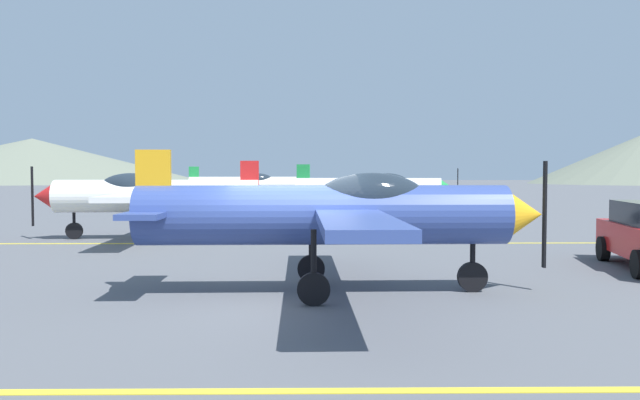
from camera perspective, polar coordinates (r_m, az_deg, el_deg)
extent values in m
plane|color=#54565B|center=(11.47, -2.82, -9.09)|extent=(400.00, 400.00, 0.00)
cube|color=yellow|center=(6.75, -4.43, -17.43)|extent=(80.00, 0.16, 0.01)
cube|color=yellow|center=(20.04, -1.90, -4.08)|extent=(80.00, 0.16, 0.01)
cylinder|color=#33478C|center=(11.68, 0.29, -1.41)|extent=(7.09, 1.30, 1.14)
cone|color=#F2A519|center=(12.45, 18.53, -1.30)|extent=(0.75, 0.99, 0.97)
cube|color=black|center=(12.60, 20.30, -1.28)|extent=(0.04, 0.13, 2.08)
ellipsoid|color=#1E2833|center=(11.73, 4.86, 0.28)|extent=(2.10, 0.98, 0.94)
cube|color=#33478C|center=(11.70, 2.32, -1.15)|extent=(1.34, 9.17, 0.17)
cube|color=#33478C|center=(11.99, -15.30, -1.15)|extent=(0.79, 2.72, 0.10)
cube|color=#F2A519|center=(11.97, -15.33, 1.58)|extent=(0.66, 0.14, 1.25)
cylinder|color=black|center=(12.21, 14.12, -4.59)|extent=(0.10, 0.10, 1.04)
cylinder|color=black|center=(12.28, 14.09, -7.01)|extent=(0.58, 0.14, 0.58)
cylinder|color=black|center=(10.60, -0.60, -5.58)|extent=(0.10, 0.10, 1.04)
cylinder|color=black|center=(10.69, -0.60, -8.35)|extent=(0.58, 0.14, 0.58)
cylinder|color=black|center=(12.87, -0.84, -4.15)|extent=(0.10, 0.10, 1.04)
cylinder|color=black|center=(12.94, -0.84, -6.45)|extent=(0.58, 0.14, 0.58)
cylinder|color=white|center=(22.20, -14.94, 0.36)|extent=(7.12, 1.51, 1.14)
cone|color=red|center=(23.28, -24.40, 0.32)|extent=(0.78, 1.01, 0.97)
cube|color=black|center=(23.43, -25.35, 0.32)|extent=(0.05, 0.13, 2.08)
ellipsoid|color=#1E2833|center=(22.39, -17.30, 1.23)|extent=(2.13, 1.04, 0.94)
cube|color=white|center=(22.28, -15.99, 0.49)|extent=(1.62, 9.20, 0.17)
cube|color=white|center=(21.80, -6.60, 0.53)|extent=(0.87, 2.74, 0.10)
cube|color=red|center=(21.79, -6.61, 2.03)|extent=(0.66, 0.16, 1.25)
cylinder|color=black|center=(22.98, -22.06, -1.40)|extent=(0.10, 0.10, 1.04)
cylinder|color=black|center=(23.02, -22.04, -2.70)|extent=(0.59, 0.15, 0.58)
cylinder|color=black|center=(23.32, -13.87, -1.23)|extent=(0.10, 0.10, 1.04)
cylinder|color=black|center=(23.36, -13.86, -2.51)|extent=(0.59, 0.15, 0.58)
cylinder|color=black|center=(21.07, -14.97, -1.64)|extent=(0.10, 0.10, 1.04)
cylinder|color=black|center=(21.12, -14.96, -3.05)|extent=(0.59, 0.15, 0.58)
cylinder|color=silver|center=(29.92, 4.50, 0.97)|extent=(7.16, 2.36, 1.14)
cone|color=#1E8C3F|center=(29.84, 11.98, 0.92)|extent=(0.89, 1.08, 0.97)
cube|color=black|center=(29.86, 12.77, 0.92)|extent=(0.06, 0.13, 2.08)
ellipsoid|color=#1E2833|center=(29.85, 6.29, 1.62)|extent=(2.21, 1.28, 0.94)
cube|color=silver|center=(29.89, 5.29, 1.07)|extent=(2.72, 9.21, 0.17)
cube|color=silver|center=(30.36, -1.58, 1.10)|extent=(1.19, 2.79, 0.10)
cube|color=#1E8C3F|center=(30.35, -1.58, 2.18)|extent=(0.67, 0.24, 1.25)
cylinder|color=black|center=(29.84, 10.07, -0.39)|extent=(0.10, 0.10, 1.04)
cylinder|color=black|center=(29.87, 10.06, -1.40)|extent=(0.60, 0.22, 0.58)
cylinder|color=black|center=(28.83, 3.89, -0.46)|extent=(0.10, 0.10, 1.04)
cylinder|color=black|center=(28.86, 3.88, -1.50)|extent=(0.60, 0.22, 0.58)
cylinder|color=black|center=(31.10, 4.29, -0.25)|extent=(0.10, 0.10, 1.04)
cylinder|color=black|center=(31.13, 4.29, -1.21)|extent=(0.60, 0.22, 0.58)
cylinder|color=silver|center=(40.81, -7.20, 1.37)|extent=(7.16, 2.07, 1.14)
cone|color=#1E8C3F|center=(41.07, -1.75, 1.40)|extent=(0.85, 1.06, 0.97)
cube|color=black|center=(41.12, -1.18, 1.40)|extent=(0.06, 0.13, 2.08)
ellipsoid|color=#1E2833|center=(40.84, -5.89, 1.86)|extent=(2.18, 1.20, 0.94)
cube|color=silver|center=(40.82, -6.62, 1.45)|extent=(2.34, 9.22, 0.17)
cube|color=silver|center=(40.88, -11.72, 1.41)|extent=(1.08, 2.78, 0.10)
cube|color=#1E8C3F|center=(40.87, -11.73, 2.21)|extent=(0.67, 0.21, 1.25)
cylinder|color=black|center=(40.99, -3.12, 0.42)|extent=(0.10, 0.10, 1.04)
cylinder|color=black|center=(41.01, -3.12, -0.31)|extent=(0.59, 0.20, 0.58)
cylinder|color=black|center=(39.69, -7.47, 0.33)|extent=(0.10, 0.10, 1.04)
cylinder|color=black|center=(39.71, -7.46, -0.42)|extent=(0.59, 0.20, 0.58)
cylinder|color=black|center=(41.97, -7.51, 0.45)|extent=(0.10, 0.10, 1.04)
cylinder|color=black|center=(41.99, -7.51, -0.26)|extent=(0.59, 0.20, 0.58)
cylinder|color=black|center=(15.06, 27.74, -5.36)|extent=(0.34, 0.67, 0.64)
cylinder|color=black|center=(17.77, 25.00, -4.14)|extent=(0.34, 0.67, 0.64)
cone|color=slate|center=(172.17, -25.34, 3.37)|extent=(87.48, 87.48, 11.21)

